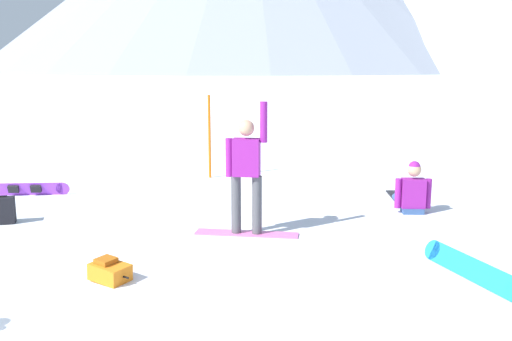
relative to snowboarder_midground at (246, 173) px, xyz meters
name	(u,v)px	position (x,y,z in m)	size (l,w,h in m)	color
snowboarder_midground	(246,173)	(0.00, 0.00, 0.00)	(1.57, 0.84, 2.03)	pink
snowboarder_background	(410,193)	(1.80, 2.68, -0.65)	(1.18, 1.75, 0.92)	#335184
loose_snowboard_near_left	(25,189)	(-5.11, 0.03, -0.83)	(1.49, 1.03, 0.26)	#993FD8
loose_snowboard_far_spare	(471,268)	(3.28, -0.17, -0.83)	(1.39, 1.22, 0.25)	#1E8CD8
backpack_orange	(110,271)	(-0.49, -2.41, -0.84)	(0.53, 0.33, 0.28)	orange
backpack_black	(4,211)	(-3.75, -1.44, -0.75)	(0.38, 0.38, 0.47)	black
trail_marker_pole	(209,137)	(-2.94, 3.31, -0.02)	(0.06, 0.06, 1.89)	orange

